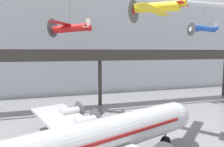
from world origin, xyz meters
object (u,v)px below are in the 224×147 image
object	(u,v)px
suspended_plane_red_highwing	(70,28)
suspended_plane_blue_trainer	(204,29)
airliner_silver_main	(90,140)
suspended_plane_yellow_lowwing	(157,7)

from	to	relation	value
suspended_plane_red_highwing	suspended_plane_blue_trainer	distance (m)	25.53
airliner_silver_main	suspended_plane_red_highwing	xyz separation A→B (m)	(0.22, 18.61, 10.93)
suspended_plane_yellow_lowwing	suspended_plane_red_highwing	bearing A→B (deg)	-3.63
suspended_plane_red_highwing	suspended_plane_yellow_lowwing	size ratio (longest dim) A/B	1.15
suspended_plane_red_highwing	airliner_silver_main	bearing A→B (deg)	123.28
suspended_plane_blue_trainer	airliner_silver_main	bearing A→B (deg)	38.54
suspended_plane_red_highwing	suspended_plane_blue_trainer	world-z (taller)	same
airliner_silver_main	suspended_plane_yellow_lowwing	distance (m)	16.72
suspended_plane_yellow_lowwing	suspended_plane_blue_trainer	distance (m)	19.78
airliner_silver_main	suspended_plane_yellow_lowwing	xyz separation A→B (m)	(9.28, 6.50, 12.30)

